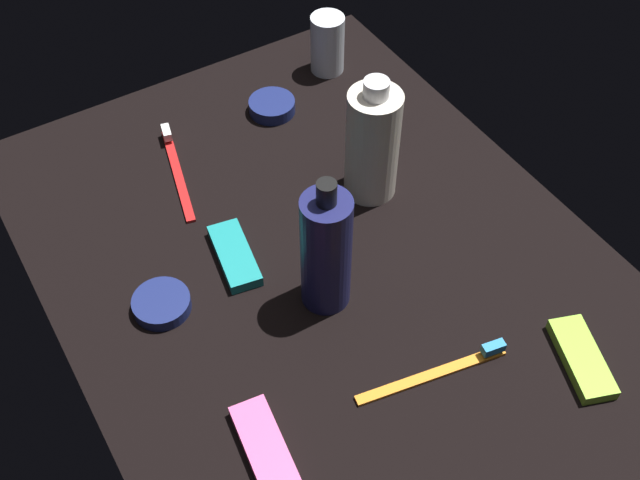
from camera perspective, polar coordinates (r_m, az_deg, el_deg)
ground_plane at (r=97.23cm, az=0.00°, el=-1.38°), size 84.00×64.00×1.20cm
lotion_bottle at (r=86.37cm, az=0.44°, el=-0.83°), size 5.79×5.79×19.04cm
bodywash_bottle at (r=99.18cm, az=3.87°, el=7.08°), size 6.91×6.91×17.87cm
deodorant_stick at (r=121.42cm, az=0.54°, el=14.18°), size 5.15×5.15×9.25cm
toothbrush_red at (r=108.37cm, az=-10.51°, el=5.27°), size 17.76×5.48×2.10cm
toothbrush_orange at (r=87.60cm, az=8.87°, el=-9.41°), size 4.41×17.92×2.10cm
snack_bar_lime at (r=91.91cm, az=18.64°, el=-8.23°), size 11.14×7.34×1.50cm
snack_bar_pink at (r=82.38cm, az=-4.13°, el=-14.82°), size 10.84×5.35×1.50cm
snack_bar_teal at (r=96.39cm, az=-6.29°, el=-1.13°), size 10.94×5.76×1.50cm
cream_tin_left at (r=115.83cm, az=-3.54°, el=9.77°), size 6.80×6.80×1.90cm
cream_tin_right at (r=93.12cm, az=-11.54°, el=-4.61°), size 6.86×6.86×1.65cm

